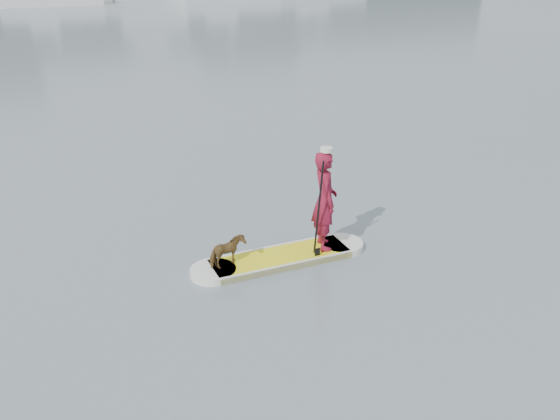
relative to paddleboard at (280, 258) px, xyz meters
name	(u,v)px	position (x,y,z in m)	size (l,w,h in m)	color
ground	(341,231)	(1.58, 0.64, -0.06)	(140.00, 140.00, 0.00)	slate
paddleboard	(280,258)	(0.00, 0.00, 0.00)	(3.30, 0.81, 0.12)	yellow
paddler	(325,200)	(0.86, 0.01, 0.97)	(0.67, 0.44, 1.83)	maroon
white_cap	(326,150)	(0.86, 0.01, 1.92)	(0.22, 0.22, 0.07)	silver
dog	(227,252)	(-0.98, -0.01, 0.33)	(0.29, 0.64, 0.54)	brown
paddle	(318,221)	(0.61, -0.27, 0.74)	(0.10, 0.30, 2.00)	black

